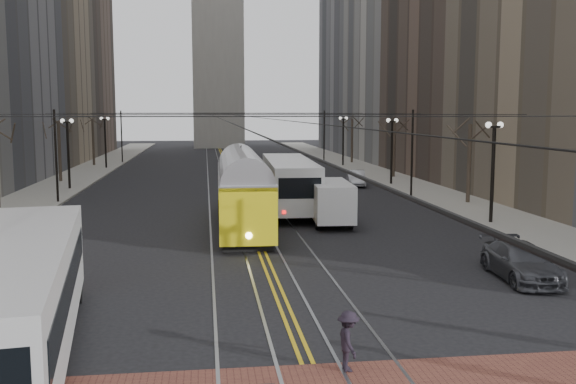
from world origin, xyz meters
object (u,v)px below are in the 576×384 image
object	(u,v)px
rear_bus	(289,185)
sedan_parked	(521,262)
sedan_grey	(304,180)
transit_bus	(16,304)
sedan_silver	(356,178)
pedestrian_d	(348,341)
streetcar	(242,198)
cargo_van	(331,203)

from	to	relation	value
rear_bus	sedan_parked	size ratio (longest dim) A/B	2.69
sedan_grey	sedan_parked	size ratio (longest dim) A/B	0.98
transit_bus	sedan_silver	xyz separation A→B (m)	(17.85, 37.84, -0.90)
transit_bus	rear_bus	size ratio (longest dim) A/B	0.99
sedan_grey	pedestrian_d	bearing A→B (deg)	-101.24
streetcar	pedestrian_d	xyz separation A→B (m)	(1.44, -20.45, -0.91)
sedan_silver	sedan_grey	bearing A→B (deg)	-147.54
rear_bus	pedestrian_d	xyz separation A→B (m)	(-1.96, -26.21, -0.90)
streetcar	transit_bus	bearing A→B (deg)	-108.78
cargo_van	sedan_grey	xyz separation A→B (m)	(1.00, 16.54, -0.43)
rear_bus	sedan_silver	size ratio (longest dim) A/B	3.07
sedan_parked	pedestrian_d	world-z (taller)	pedestrian_d
sedan_grey	pedestrian_d	size ratio (longest dim) A/B	3.09
cargo_van	sedan_silver	size ratio (longest dim) A/B	1.33
streetcar	sedan_parked	bearing A→B (deg)	-50.57
streetcar	cargo_van	bearing A→B (deg)	3.78
cargo_van	sedan_parked	xyz separation A→B (m)	(4.94, -12.89, -0.53)
transit_bus	sedan_silver	bearing A→B (deg)	57.07
streetcar	pedestrian_d	world-z (taller)	streetcar
sedan_grey	sedan_parked	world-z (taller)	sedan_grey
rear_bus	sedan_parked	xyz separation A→B (m)	(6.61, -18.41, -0.98)
streetcar	sedan_silver	distance (m)	21.88
rear_bus	sedan_silver	world-z (taller)	rear_bus
transit_bus	cargo_van	distance (m)	22.59
transit_bus	cargo_van	bearing A→B (deg)	50.50
transit_bus	rear_bus	world-z (taller)	rear_bus
sedan_grey	pedestrian_d	xyz separation A→B (m)	(-4.62, -37.23, -0.03)
streetcar	rear_bus	size ratio (longest dim) A/B	1.11
transit_bus	pedestrian_d	distance (m)	8.46
sedan_silver	pedestrian_d	xyz separation A→B (m)	(-9.56, -39.34, 0.09)
rear_bus	sedan_silver	xyz separation A→B (m)	(7.61, 13.13, -0.98)
sedan_grey	pedestrian_d	distance (m)	37.51
streetcar	sedan_grey	size ratio (longest dim) A/B	3.04
streetcar	sedan_parked	distance (m)	16.16
cargo_van	pedestrian_d	size ratio (longest dim) A/B	3.65
sedan_parked	cargo_van	bearing A→B (deg)	114.99
cargo_van	transit_bus	bearing A→B (deg)	-118.39
sedan_parked	pedestrian_d	xyz separation A→B (m)	(-8.56, -7.80, 0.08)
transit_bus	streetcar	bearing A→B (deg)	62.44
cargo_van	sedan_grey	bearing A→B (deg)	89.97
cargo_van	pedestrian_d	bearing A→B (deg)	-96.49
cargo_van	sedan_parked	distance (m)	13.81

